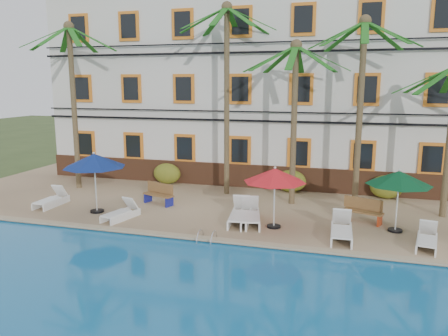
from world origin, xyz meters
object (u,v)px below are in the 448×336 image
(bench_left, at_px, (160,194))
(bench_right, at_px, (364,210))
(palm_c, at_px, (295,99))
(lounger_f, at_px, (427,239))
(pool_ladder, at_px, (207,241))
(lounger_e, at_px, (342,230))
(lounger_c, at_px, (240,214))
(palm_b, at_px, (227,75))
(umbrella_green, at_px, (399,178))
(umbrella_red, at_px, (275,176))
(lounger_d, at_px, (250,215))
(palm_a, at_px, (72,83))
(lounger_a, at_px, (52,200))
(lounger_b, at_px, (121,213))
(umbrella_blue, at_px, (94,161))
(palm_d, at_px, (361,86))

(bench_left, xyz_separation_m, bench_right, (8.64, -0.21, 0.00))
(palm_c, bearing_deg, lounger_f, -39.37)
(pool_ladder, bearing_deg, lounger_e, 18.84)
(lounger_c, relative_size, bench_right, 1.36)
(palm_b, height_order, umbrella_green, palm_b)
(umbrella_red, relative_size, bench_left, 1.47)
(umbrella_green, height_order, lounger_d, umbrella_green)
(lounger_d, relative_size, lounger_f, 1.22)
(umbrella_green, distance_m, lounger_e, 2.82)
(palm_a, xyz_separation_m, lounger_e, (13.15, -3.99, -4.97))
(umbrella_green, distance_m, lounger_c, 5.92)
(lounger_f, bearing_deg, palm_b, 148.76)
(umbrella_red, xyz_separation_m, lounger_f, (5.16, -0.57, -1.71))
(lounger_a, distance_m, lounger_b, 3.97)
(lounger_c, distance_m, lounger_d, 0.39)
(palm_a, bearing_deg, lounger_b, -41.08)
(umbrella_red, height_order, lounger_b, umbrella_red)
(umbrella_red, xyz_separation_m, umbrella_green, (4.31, 0.78, -0.00))
(lounger_a, bearing_deg, palm_a, 104.68)
(palm_c, bearing_deg, umbrella_blue, -154.74)
(lounger_e, distance_m, bench_right, 2.25)
(bench_left, bearing_deg, umbrella_green, -6.00)
(bench_left, bearing_deg, pool_ladder, -47.75)
(umbrella_blue, distance_m, pool_ladder, 6.18)
(lounger_d, relative_size, pool_ladder, 2.91)
(palm_c, bearing_deg, umbrella_green, -33.52)
(lounger_d, bearing_deg, palm_b, 116.78)
(umbrella_blue, relative_size, umbrella_green, 1.10)
(palm_a, height_order, lounger_c, palm_a)
(lounger_a, xyz_separation_m, lounger_e, (12.30, -0.73, 0.03))
(palm_d, xyz_separation_m, umbrella_red, (-2.91, -3.91, -3.19))
(pool_ladder, bearing_deg, lounger_b, 161.14)
(lounger_e, xyz_separation_m, pool_ladder, (-4.40, -1.50, -0.30))
(umbrella_blue, bearing_deg, umbrella_red, 0.76)
(umbrella_red, relative_size, bench_right, 1.47)
(palm_b, relative_size, lounger_b, 5.01)
(umbrella_red, xyz_separation_m, lounger_e, (2.45, -0.52, -1.67))
(umbrella_red, relative_size, lounger_e, 1.16)
(lounger_b, bearing_deg, lounger_a, 167.48)
(umbrella_green, xyz_separation_m, lounger_c, (-5.66, -0.56, -1.65))
(umbrella_red, height_order, lounger_f, umbrella_red)
(lounger_b, bearing_deg, palm_d, 27.14)
(lounger_a, relative_size, pool_ladder, 2.40)
(lounger_c, bearing_deg, bench_right, 16.70)
(palm_d, relative_size, lounger_f, 4.50)
(umbrella_red, distance_m, lounger_c, 2.15)
(lounger_b, xyz_separation_m, pool_ladder, (4.02, -1.37, -0.26))
(umbrella_red, xyz_separation_m, pool_ladder, (-1.96, -2.02, -1.97))
(lounger_a, bearing_deg, palm_d, 16.15)
(umbrella_red, bearing_deg, pool_ladder, -134.05)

